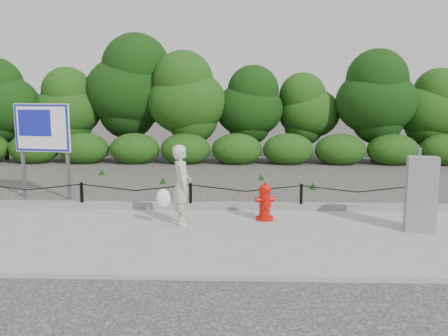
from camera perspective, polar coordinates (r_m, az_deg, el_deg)
name	(u,v)px	position (r m, az deg, el deg)	size (l,w,h in m)	color
ground	(191,212)	(10.89, -4.01, -5.35)	(90.00, 90.00, 0.00)	#2D2B28
sidewalk	(180,237)	(8.96, -5.33, -8.23)	(14.00, 4.00, 0.08)	gray
curb	(191,205)	(10.90, -4.00, -4.52)	(14.00, 0.22, 0.14)	slate
chain_barrier	(191,193)	(10.78, -4.04, -3.00)	(10.06, 0.06, 0.60)	black
treeline	(204,98)	(19.51, -2.48, 8.41)	(20.13, 3.79, 5.04)	black
fire_hydrant	(265,202)	(9.88, 4.94, -4.10)	(0.44, 0.46, 0.79)	#BF0E07
pedestrian	(181,186)	(9.50, -5.25, -2.12)	(0.74, 0.64, 1.60)	beige
utility_cabinet	(421,194)	(9.72, 22.61, -2.91)	(0.59, 0.44, 1.58)	gray
advertising_sign	(42,132)	(12.92, -21.02, 4.06)	(1.51, 0.36, 2.44)	slate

